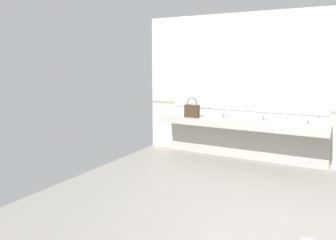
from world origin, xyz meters
TOP-DOWN VIEW (x-y plane):
  - wall_back at (0.00, 3.17)m, footprint 6.78×0.12m
  - wall_back_tile_band at (0.00, 3.11)m, footprint 6.78×0.01m
  - vanity_counter at (-1.22, 2.90)m, footprint 3.25×0.56m
  - mirror_panel at (-1.22, 3.10)m, footprint 3.15×0.02m
  - handbag at (-2.18, 2.67)m, footprint 0.30×0.13m
  - soap_dispenser at (-2.43, 2.98)m, footprint 0.07×0.07m
  - floor_drain_cover at (0.36, 0.21)m, footprint 0.14×0.14m

SIDE VIEW (x-z plane):
  - floor_drain_cover at x=0.36m, z-range 0.00..0.01m
  - vanity_counter at x=-1.22m, z-range 0.14..1.08m
  - soap_dispenser at x=-2.43m, z-range 0.81..1.02m
  - handbag at x=-2.18m, z-range 0.76..1.17m
  - wall_back_tile_band at x=0.00m, z-range 1.02..1.08m
  - wall_back at x=0.00m, z-range 0.00..2.90m
  - mirror_panel at x=-1.22m, z-range 0.98..2.01m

